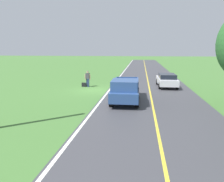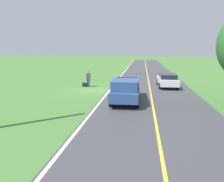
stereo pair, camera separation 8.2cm
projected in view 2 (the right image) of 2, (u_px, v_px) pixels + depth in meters
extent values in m
plane|color=#427033|center=(96.00, 90.00, 20.78)|extent=(200.00, 200.00, 0.00)
cube|color=#3D3D42|center=(150.00, 92.00, 20.04)|extent=(8.26, 120.00, 0.00)
cube|color=silver|center=(109.00, 91.00, 20.59)|extent=(0.16, 117.60, 0.00)
cube|color=gold|center=(150.00, 92.00, 20.04)|extent=(0.14, 117.60, 0.00)
cylinder|color=navy|center=(89.00, 83.00, 22.58)|extent=(0.18, 0.18, 0.88)
cylinder|color=navy|center=(88.00, 82.00, 22.85)|extent=(0.18, 0.18, 0.88)
cube|color=#3F3F47|center=(88.00, 76.00, 22.57)|extent=(0.42, 0.29, 0.58)
sphere|color=tan|center=(88.00, 72.00, 22.49)|extent=(0.23, 0.23, 0.23)
sphere|color=#4C564C|center=(88.00, 71.00, 22.48)|extent=(0.20, 0.20, 0.20)
cube|color=#234C2D|center=(89.00, 75.00, 22.76)|extent=(0.33, 0.22, 0.44)
cylinder|color=tan|center=(90.00, 77.00, 22.52)|extent=(0.10, 0.10, 0.58)
cylinder|color=tan|center=(86.00, 77.00, 22.63)|extent=(0.10, 0.10, 0.58)
cube|color=black|center=(84.00, 85.00, 22.80)|extent=(0.47, 0.23, 0.44)
cube|color=#2D4C84|center=(126.00, 91.00, 16.47)|extent=(2.10, 5.44, 0.70)
cube|color=#2D4C84|center=(125.00, 85.00, 15.18)|extent=(1.88, 2.19, 0.72)
cube|color=black|center=(125.00, 84.00, 15.16)|extent=(1.70, 1.33, 0.43)
cube|color=#2D4C84|center=(138.00, 82.00, 17.30)|extent=(0.16, 3.03, 0.45)
cube|color=#2D4C84|center=(115.00, 82.00, 17.52)|extent=(0.16, 3.03, 0.45)
cube|color=#2D4C84|center=(128.00, 79.00, 18.88)|extent=(1.84, 0.13, 0.45)
cylinder|color=black|center=(137.00, 102.00, 14.73)|extent=(0.31, 0.81, 0.80)
cylinder|color=black|center=(111.00, 101.00, 14.95)|extent=(0.31, 0.81, 0.80)
cylinder|color=black|center=(137.00, 92.00, 17.94)|extent=(0.31, 0.81, 0.80)
cylinder|color=black|center=(116.00, 92.00, 18.16)|extent=(0.31, 0.81, 0.80)
cube|color=silver|center=(167.00, 81.00, 22.64)|extent=(1.94, 4.44, 0.62)
cube|color=black|center=(168.00, 76.00, 22.34)|extent=(1.68, 2.41, 0.46)
cylinder|color=black|center=(158.00, 82.00, 24.16)|extent=(0.25, 0.66, 0.66)
cylinder|color=black|center=(173.00, 82.00, 23.96)|extent=(0.25, 0.66, 0.66)
cylinder|color=black|center=(160.00, 86.00, 21.43)|extent=(0.25, 0.66, 0.66)
cylinder|color=black|center=(178.00, 86.00, 21.23)|extent=(0.25, 0.66, 0.66)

